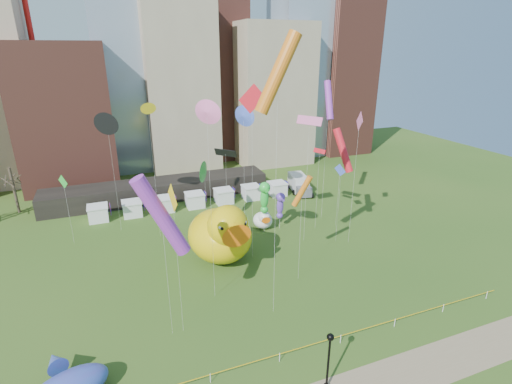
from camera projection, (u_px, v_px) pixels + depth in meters
name	position (u px, v px, depth m)	size (l,w,h in m)	color
ground	(279.00, 361.00, 32.52)	(160.00, 160.00, 0.00)	#2D5219
skyline	(168.00, 66.00, 79.02)	(101.00, 23.00, 68.00)	brown
pavilion	(159.00, 190.00, 67.23)	(38.00, 6.00, 3.20)	black
vendor_tents	(195.00, 200.00, 63.88)	(33.24, 2.80, 2.40)	white
caution_tape	(280.00, 355.00, 32.28)	(50.00, 0.06, 0.90)	white
big_duck	(222.00, 233.00, 46.71)	(8.39, 10.87, 8.16)	yellow
small_duck	(263.00, 220.00, 56.12)	(3.29, 4.09, 2.98)	white
seahorse_green	(265.00, 195.00, 53.22)	(1.76, 2.09, 7.66)	silver
seahorse_purple	(280.00, 203.00, 55.05)	(1.40, 1.73, 5.63)	silver
lamppost	(329.00, 355.00, 28.83)	(0.56, 0.56, 5.35)	black
box_truck	(299.00, 184.00, 70.26)	(3.89, 7.49, 3.03)	silver
kite_0	(320.00, 152.00, 52.62)	(1.04, 1.90, 11.95)	silver
kite_1	(309.00, 121.00, 47.20)	(2.22, 3.19, 17.03)	silver
kite_2	(225.00, 153.00, 52.62)	(2.57, 2.73, 11.90)	silver
kite_3	(63.00, 183.00, 49.23)	(1.14, 1.40, 9.71)	silver
kite_4	(148.00, 109.00, 47.89)	(1.39, 0.65, 18.51)	silver
kite_5	(243.00, 116.00, 52.75)	(1.25, 2.84, 17.53)	silver
kite_6	(302.00, 191.00, 40.47)	(2.11, 1.66, 12.53)	silver
kite_7	(329.00, 100.00, 53.80)	(1.63, 3.30, 20.69)	silver
kite_8	(343.00, 150.00, 48.44)	(2.22, 3.38, 15.56)	silver
kite_9	(359.00, 124.00, 46.95)	(0.79, 2.30, 17.71)	silver
kite_10	(107.00, 124.00, 50.43)	(2.27, 2.40, 17.03)	silver
kite_11	(204.00, 172.00, 52.55)	(1.60, 2.63, 10.40)	silver
kite_12	(173.00, 201.00, 31.44)	(0.34, 2.36, 14.57)	silver
kite_13	(340.00, 171.00, 54.12)	(0.87, 1.56, 9.65)	silver
kite_14	(278.00, 73.00, 30.69)	(3.94, 1.50, 26.24)	silver
kite_15	(161.00, 217.00, 31.55)	(4.45, 1.42, 15.64)	silver
kite_16	(252.00, 102.00, 42.15)	(2.32, 2.34, 21.29)	silver
kite_17	(207.00, 113.00, 34.29)	(1.33, 2.05, 20.60)	silver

